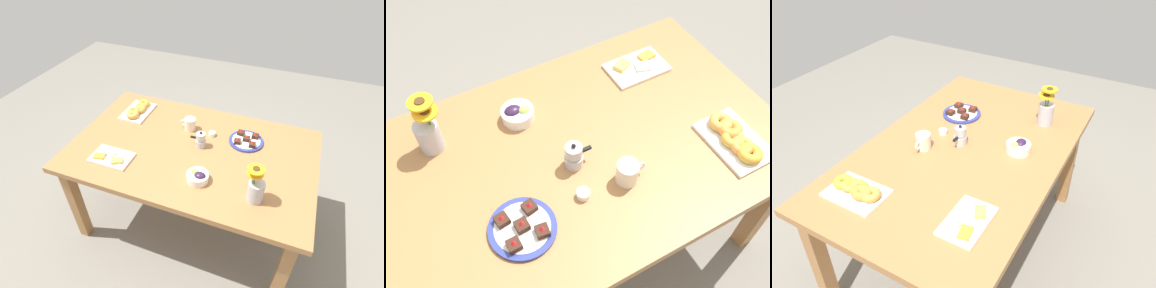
{
  "view_description": "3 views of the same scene",
  "coord_description": "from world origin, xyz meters",
  "views": [
    {
      "loc": [
        -0.54,
        1.41,
        2.03
      ],
      "look_at": [
        0.0,
        0.0,
        0.78
      ],
      "focal_mm": 28.0,
      "sensor_mm": 36.0,
      "label": 1
    },
    {
      "loc": [
        -0.47,
        -0.84,
        2.04
      ],
      "look_at": [
        0.0,
        0.0,
        0.78
      ],
      "focal_mm": 40.0,
      "sensor_mm": 36.0,
      "label": 2
    },
    {
      "loc": [
        1.41,
        0.8,
        1.9
      ],
      "look_at": [
        0.0,
        0.0,
        0.78
      ],
      "focal_mm": 35.0,
      "sensor_mm": 36.0,
      "label": 3
    }
  ],
  "objects": [
    {
      "name": "jam_cup_honey",
      "position": [
        -0.08,
        -0.18,
        0.76
      ],
      "size": [
        0.05,
        0.05,
        0.03
      ],
      "color": "white",
      "rests_on": "dining_table"
    },
    {
      "name": "croissant_platter",
      "position": [
        0.54,
        -0.25,
        0.76
      ],
      "size": [
        0.19,
        0.28,
        0.05
      ],
      "color": "white",
      "rests_on": "dining_table"
    },
    {
      "name": "cheese_platter",
      "position": [
        0.45,
        0.27,
        0.75
      ],
      "size": [
        0.26,
        0.17,
        0.03
      ],
      "color": "white",
      "rests_on": "dining_table"
    },
    {
      "name": "grape_bowl",
      "position": [
        -0.13,
        0.26,
        0.77
      ],
      "size": [
        0.13,
        0.13,
        0.07
      ],
      "color": "white",
      "rests_on": "dining_table"
    },
    {
      "name": "dining_table",
      "position": [
        0.0,
        0.0,
        0.65
      ],
      "size": [
        1.6,
        1.0,
        0.74
      ],
      "color": "#9E6B3D",
      "rests_on": "ground_plane"
    },
    {
      "name": "coffee_mug",
      "position": [
        0.09,
        -0.2,
        0.79
      ],
      "size": [
        0.12,
        0.08,
        0.09
      ],
      "color": "silver",
      "rests_on": "dining_table"
    },
    {
      "name": "dessert_plate",
      "position": [
        -0.32,
        -0.2,
        0.75
      ],
      "size": [
        0.23,
        0.23,
        0.05
      ],
      "color": "navy",
      "rests_on": "dining_table"
    },
    {
      "name": "ground_plane",
      "position": [
        0.0,
        0.0,
        0.0
      ],
      "size": [
        6.0,
        6.0,
        0.0
      ],
      "primitive_type": "plane",
      "color": "slate"
    },
    {
      "name": "flower_vase",
      "position": [
        -0.47,
        0.28,
        0.82
      ],
      "size": [
        0.11,
        0.1,
        0.24
      ],
      "color": "#B2B2BC",
      "rests_on": "dining_table"
    },
    {
      "name": "moka_pot",
      "position": [
        -0.04,
        -0.05,
        0.79
      ],
      "size": [
        0.11,
        0.07,
        0.12
      ],
      "color": "#B7B7BC",
      "rests_on": "dining_table"
    }
  ]
}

